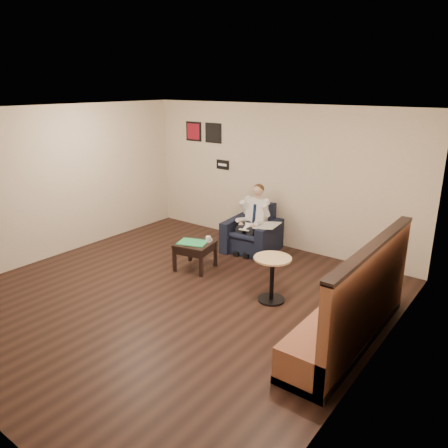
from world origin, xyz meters
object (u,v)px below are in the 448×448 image
Objects in this scene: armchair at (252,229)px; smartphone at (202,240)px; green_folder at (193,242)px; cafe_table at (272,279)px; side_table at (195,256)px; seated_man at (249,222)px; coffee_mug at (208,239)px; banquette at (349,292)px.

armchair is 6.15× the size of smartphone.
cafe_table reaches higher than green_folder.
smartphone is at bearing 83.39° from side_table.
seated_man is at bearing 72.55° from smartphone.
coffee_mug reaches higher than green_folder.
side_table is 5.79× the size of coffee_mug.
coffee_mug is 2.96m from banquette.
seated_man is at bearing -90.00° from armchair.
green_folder is 1.76m from cafe_table.
cafe_table is at bearing 165.28° from banquette.
side_table is at bearing 172.57° from cafe_table.
smartphone is 0.06× the size of banquette.
banquette is at bearing -14.72° from cafe_table.
side_table is at bearing 169.35° from banquette.
armchair is 1.18m from coffee_mug.
seated_man reaches higher than smartphone.
green_folder reaches higher than side_table.
side_table is 3.11m from banquette.
armchair is 1.40m from green_folder.
cafe_table is (-1.32, 0.35, -0.33)m from banquette.
smartphone is (-0.31, -1.03, -0.13)m from seated_man.
cafe_table is at bearing -53.64° from armchair.
cafe_table reaches higher than side_table.
side_table is at bearing -108.96° from armchair.
seated_man is at bearing 74.75° from side_table.
armchair is 1.19m from smartphone.
seated_man is 8.16× the size of smartphone.
seated_man is 1.76× the size of cafe_table.
side_table is 1.73m from cafe_table.
cafe_table is at bearing -51.62° from seated_man.
cafe_table is at bearing -6.42° from green_folder.
smartphone is 0.22× the size of cafe_table.
green_folder is at bearing -111.59° from seated_man.
coffee_mug is at bearing 44.43° from green_folder.
smartphone is (-0.30, -1.15, 0.04)m from armchair.
armchair reaches higher than side_table.
banquette reaches higher than armchair.
seated_man is 3.23m from banquette.
green_folder is at bearing -109.81° from armchair.
coffee_mug is at bearing -104.28° from seated_man.
side_table is (-0.33, -1.21, -0.38)m from seated_man.
armchair is at bearing 74.70° from smartphone.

